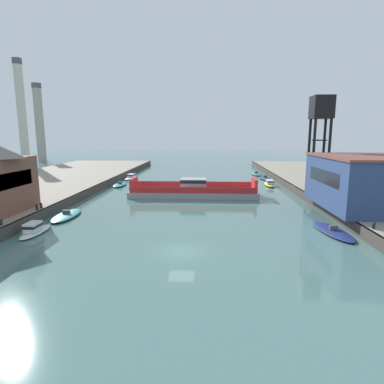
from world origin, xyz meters
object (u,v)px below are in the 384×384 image
Objects in this scene: smokestack_distant_a at (39,120)px; moored_boat_near_right at (120,185)px; moored_boat_mid_right at (34,229)px; moored_boat_far_left at (256,174)px; moored_boat_near_left at (131,177)px; moored_boat_upstream_b at (269,184)px; smokestack_distant_b at (21,110)px; chain_ferry at (194,191)px; moored_boat_far_right at (333,231)px; crane_tower at (321,118)px; moored_boat_mid_left at (265,178)px; warehouse_shed at (379,182)px; moored_boat_upstream_a at (67,215)px.

moored_boat_near_right is at bearing -51.51° from smokestack_distant_a.
moored_boat_mid_right is 0.86× the size of moored_boat_far_left.
moored_boat_upstream_b reaches higher than moored_boat_near_left.
moored_boat_mid_right is 0.16× the size of smokestack_distant_b.
chain_ferry is 27.38m from moored_boat_far_right.
crane_tower is (37.48, -14.89, 13.49)m from moored_boat_near_right.
moored_boat_far_right is at bearing -43.94° from moored_boat_near_right.
moored_boat_near_right is 0.19× the size of smokestack_distant_b.
moored_boat_far_left is (-0.96, 8.49, 0.01)m from moored_boat_mid_left.
moored_boat_far_right is 1.22× the size of moored_boat_upstream_b.
moored_boat_mid_right is at bearing -121.10° from moored_boat_far_left.
smokestack_distant_a is at bearing 133.93° from moored_boat_near_left.
warehouse_shed is 0.99× the size of crane_tower.
moored_boat_far_right is (34.00, -44.13, -0.24)m from moored_boat_near_left.
crane_tower is at bearing 17.96° from moored_boat_upstream_a.
moored_boat_far_left is 0.18× the size of smokestack_distant_b.
smokestack_distant_b reaches higher than moored_boat_mid_right.
chain_ferry reaches higher than moored_boat_far_left.
moored_boat_near_left is (-17.07, 22.63, -0.57)m from chain_ferry.
chain_ferry is 0.72× the size of smokestack_distant_a.
moored_boat_mid_left is (33.90, 11.97, 0.02)m from moored_boat_near_right.
chain_ferry is 3.25× the size of moored_boat_mid_left.
smokestack_distant_b reaches higher than chain_ferry.
moored_boat_far_right is 1.07× the size of moored_boat_upstream_a.
moored_boat_far_left is at bearing 101.37° from warehouse_shed.
crane_tower is at bearing -41.85° from smokestack_distant_a.
crane_tower is at bearing -34.93° from smokestack_distant_b.
moored_boat_far_left is 84.91m from smokestack_distant_b.
crane_tower reaches higher than moored_boat_near_right.
smokestack_distant_a is (-85.28, 97.36, 16.90)m from moored_boat_far_right.
moored_boat_far_left is at bearing 55.31° from moored_boat_upstream_a.
moored_boat_near_right is at bearing 90.18° from moored_boat_upstream_a.
moored_boat_upstream_b is 28.69m from warehouse_shed.
moored_boat_mid_right is (-34.15, -46.51, 0.26)m from moored_boat_mid_left.
moored_boat_far_right is 0.23× the size of smokestack_distant_b.
moored_boat_far_left is 0.43× the size of crane_tower.
moored_boat_upstream_a is (-33.82, -38.98, -0.02)m from moored_boat_mid_left.
moored_boat_near_left is 46.21m from moored_boat_mid_right.
moored_boat_near_left reaches higher than moored_boat_mid_left.
moored_boat_far_right is (33.68, -32.46, -0.05)m from moored_boat_near_right.
crane_tower reaches higher than moored_boat_far_right.
moored_boat_near_right is 0.22× the size of smokestack_distant_a.
chain_ferry is 0.62× the size of smokestack_distant_b.
chain_ferry reaches higher than moored_boat_near_right.
warehouse_shed reaches higher than moored_boat_far_right.
smokestack_distant_b reaches higher than moored_boat_upstream_a.
moored_boat_upstream_b is 0.44× the size of warehouse_shed.
moored_boat_upstream_a is at bearing -162.04° from crane_tower.
smokestack_distant_b is (-46.42, 43.70, 19.31)m from moored_boat_near_right.
moored_boat_near_right is 0.44× the size of warehouse_shed.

